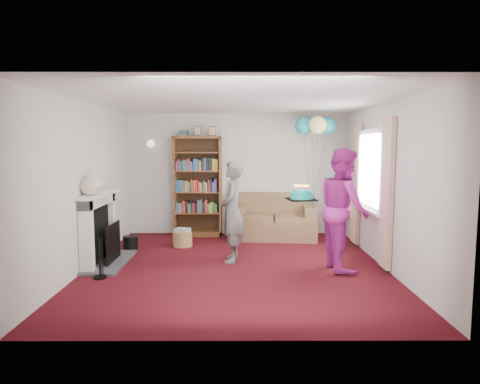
{
  "coord_description": "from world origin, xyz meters",
  "views": [
    {
      "loc": [
        0.04,
        -6.39,
        1.86
      ],
      "look_at": [
        0.06,
        0.6,
        1.08
      ],
      "focal_mm": 32.0,
      "sensor_mm": 36.0,
      "label": 1
    }
  ],
  "objects_px": {
    "person_striped": "(232,211)",
    "person_magenta": "(343,209)",
    "birthday_cake": "(301,195)",
    "sofa": "(274,221)",
    "bookcase": "(198,187)"
  },
  "relations": [
    {
      "from": "person_striped",
      "to": "birthday_cake",
      "type": "height_order",
      "value": "person_striped"
    },
    {
      "from": "person_striped",
      "to": "person_magenta",
      "type": "relative_size",
      "value": 0.89
    },
    {
      "from": "bookcase",
      "to": "person_striped",
      "type": "bearing_deg",
      "value": -69.83
    },
    {
      "from": "sofa",
      "to": "person_striped",
      "type": "height_order",
      "value": "person_striped"
    },
    {
      "from": "sofa",
      "to": "birthday_cake",
      "type": "xyz_separation_m",
      "value": [
        0.23,
        -2.13,
        0.77
      ]
    },
    {
      "from": "sofa",
      "to": "person_striped",
      "type": "relative_size",
      "value": 1.02
    },
    {
      "from": "bookcase",
      "to": "birthday_cake",
      "type": "distance_m",
      "value": 2.95
    },
    {
      "from": "person_magenta",
      "to": "birthday_cake",
      "type": "relative_size",
      "value": 4.6
    },
    {
      "from": "sofa",
      "to": "person_magenta",
      "type": "bearing_deg",
      "value": -63.15
    },
    {
      "from": "person_striped",
      "to": "person_magenta",
      "type": "bearing_deg",
      "value": 78.59
    },
    {
      "from": "person_striped",
      "to": "person_magenta",
      "type": "height_order",
      "value": "person_magenta"
    },
    {
      "from": "bookcase",
      "to": "person_striped",
      "type": "relative_size",
      "value": 1.38
    },
    {
      "from": "person_magenta",
      "to": "birthday_cake",
      "type": "bearing_deg",
      "value": 80.71
    },
    {
      "from": "sofa",
      "to": "person_magenta",
      "type": "relative_size",
      "value": 0.91
    },
    {
      "from": "birthday_cake",
      "to": "bookcase",
      "type": "bearing_deg",
      "value": 126.87
    }
  ]
}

